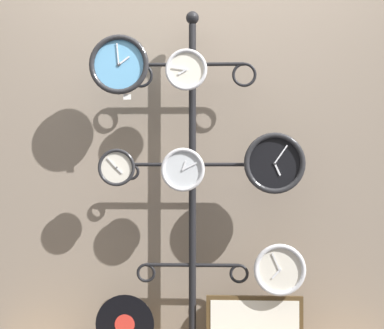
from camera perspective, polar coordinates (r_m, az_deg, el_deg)
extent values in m
cube|color=gray|center=(3.04, 0.17, 6.41)|extent=(4.40, 0.04, 2.80)
cylinder|color=black|center=(2.86, 0.04, -2.88)|extent=(0.04, 0.04, 1.79)
sphere|color=black|center=(2.97, 0.04, 15.37)|extent=(0.07, 0.07, 0.07)
cylinder|color=black|center=(2.92, -2.72, 10.59)|extent=(0.28, 0.02, 0.02)
torus|color=black|center=(2.92, -5.47, 9.43)|extent=(0.13, 0.02, 0.13)
cylinder|color=black|center=(2.91, 2.82, 10.64)|extent=(0.28, 0.02, 0.02)
torus|color=black|center=(2.90, 5.60, 9.51)|extent=(0.13, 0.02, 0.13)
cylinder|color=black|center=(2.87, -3.26, -0.01)|extent=(0.33, 0.02, 0.02)
torus|color=black|center=(2.89, -6.52, -0.76)|extent=(0.09, 0.02, 0.09)
cylinder|color=black|center=(2.85, 3.36, -0.01)|extent=(0.33, 0.02, 0.02)
torus|color=black|center=(2.86, 6.67, -0.76)|extent=(0.09, 0.02, 0.09)
cylinder|color=black|center=(2.91, -2.45, -10.65)|extent=(0.25, 0.02, 0.02)
torus|color=black|center=(2.93, -4.92, -11.44)|extent=(0.10, 0.02, 0.10)
cylinder|color=black|center=(2.90, 2.54, -10.69)|extent=(0.25, 0.02, 0.02)
torus|color=black|center=(2.91, 5.05, -11.52)|extent=(0.10, 0.02, 0.10)
cylinder|color=#60A8DB|center=(2.87, -7.76, 10.47)|extent=(0.29, 0.02, 0.29)
torus|color=#262628|center=(2.85, -7.82, 10.53)|extent=(0.31, 0.03, 0.31)
cylinder|color=#262628|center=(2.86, -7.81, 10.53)|extent=(0.02, 0.01, 0.02)
cube|color=silver|center=(2.85, -7.26, 10.95)|extent=(0.06, 0.00, 0.05)
cube|color=silver|center=(2.87, -7.92, 11.62)|extent=(0.02, 0.00, 0.11)
cylinder|color=silver|center=(2.81, -0.60, 10.03)|extent=(0.20, 0.02, 0.20)
torus|color=silver|center=(2.79, -0.62, 10.09)|extent=(0.22, 0.02, 0.22)
cylinder|color=silver|center=(2.79, -0.62, 10.09)|extent=(0.01, 0.01, 0.01)
cube|color=silver|center=(2.79, -1.04, 9.85)|extent=(0.05, 0.00, 0.03)
cube|color=silver|center=(2.80, -1.41, 10.22)|extent=(0.08, 0.00, 0.02)
cylinder|color=silver|center=(2.82, -8.01, -0.31)|extent=(0.18, 0.02, 0.18)
torus|color=#262628|center=(2.81, -8.06, -0.31)|extent=(0.20, 0.02, 0.20)
cylinder|color=#262628|center=(2.81, -8.06, -0.31)|extent=(0.01, 0.01, 0.01)
cube|color=silver|center=(2.80, -7.76, -0.62)|extent=(0.04, 0.00, 0.04)
cube|color=silver|center=(2.81, -8.54, 0.22)|extent=(0.05, 0.00, 0.06)
cylinder|color=silver|center=(2.76, -0.97, -0.56)|extent=(0.21, 0.02, 0.21)
torus|color=silver|center=(2.74, -0.99, -0.56)|extent=(0.23, 0.02, 0.23)
cylinder|color=silver|center=(2.74, -0.99, -0.56)|extent=(0.01, 0.01, 0.01)
cube|color=silver|center=(2.74, -0.81, -0.08)|extent=(0.03, 0.00, 0.05)
cube|color=silver|center=(2.74, -0.24, -0.19)|extent=(0.08, 0.00, 0.04)
cylinder|color=black|center=(2.78, 8.78, 0.13)|extent=(0.29, 0.02, 0.29)
torus|color=#262628|center=(2.76, 8.82, 0.14)|extent=(0.32, 0.03, 0.32)
cylinder|color=#262628|center=(2.76, 8.81, 0.14)|extent=(0.02, 0.01, 0.02)
cube|color=silver|center=(2.76, 9.11, -0.51)|extent=(0.04, 0.00, 0.07)
cube|color=silver|center=(2.77, 9.48, 1.09)|extent=(0.07, 0.00, 0.10)
cylinder|color=silver|center=(2.83, 9.31, -10.98)|extent=(0.24, 0.02, 0.24)
torus|color=silver|center=(2.81, 9.35, -11.04)|extent=(0.27, 0.02, 0.27)
cylinder|color=silver|center=(2.81, 9.35, -11.04)|extent=(0.01, 0.01, 0.01)
cube|color=silver|center=(2.81, 8.95, -11.48)|extent=(0.05, 0.00, 0.05)
cube|color=silver|center=(2.80, 8.96, -10.18)|extent=(0.04, 0.00, 0.09)
cylinder|color=black|center=(2.96, -7.18, -16.55)|extent=(0.31, 0.01, 0.31)
cylinder|color=red|center=(2.96, -7.20, -16.58)|extent=(0.11, 0.00, 0.11)
cube|color=#4C381E|center=(2.93, 6.69, -16.71)|extent=(0.50, 0.02, 0.31)
cube|color=white|center=(2.92, 6.71, -16.77)|extent=(0.46, 0.00, 0.27)
cube|color=white|center=(2.83, -6.94, 7.17)|extent=(0.04, 0.00, 0.03)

